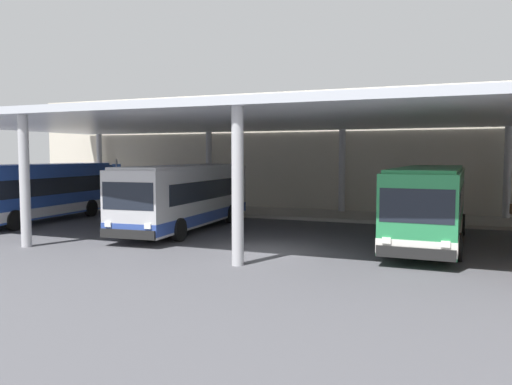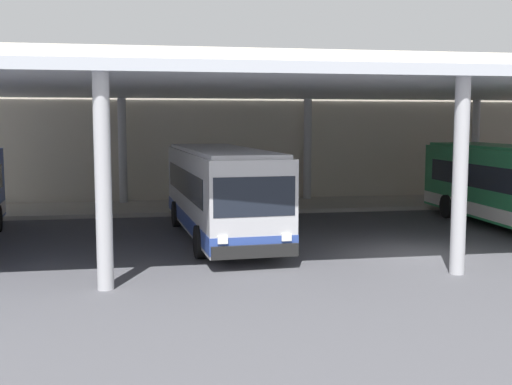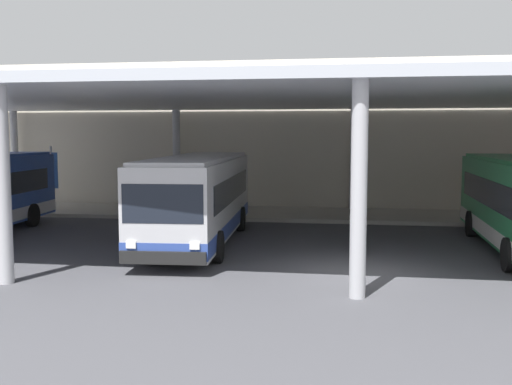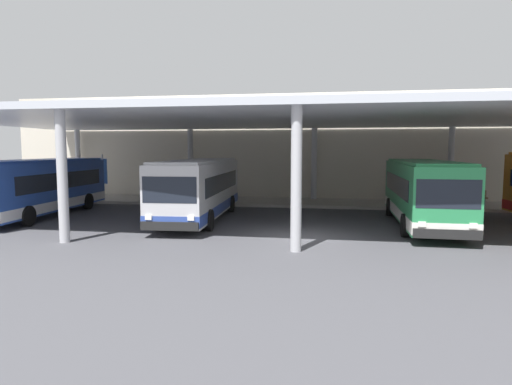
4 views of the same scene
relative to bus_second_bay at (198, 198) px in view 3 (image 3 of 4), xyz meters
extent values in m
plane|color=#47474C|center=(5.64, -4.00, -1.66)|extent=(200.00, 200.00, 0.00)
cube|color=#A39E93|center=(5.64, 7.75, -1.57)|extent=(42.00, 4.50, 0.18)
cube|color=beige|center=(5.64, 11.00, 2.26)|extent=(48.00, 1.60, 7.83)
cube|color=silver|center=(5.64, 1.50, 3.74)|extent=(40.00, 17.00, 0.30)
cylinder|color=#B2B2B7|center=(-12.86, 9.50, 0.97)|extent=(0.40, 0.40, 5.25)
cylinder|color=#B2B2B7|center=(-3.61, -6.50, 0.97)|extent=(0.40, 0.40, 5.25)
cylinder|color=#B2B2B7|center=(-3.61, 9.50, 0.97)|extent=(0.40, 0.40, 5.25)
cylinder|color=#B2B2B7|center=(5.64, -6.50, 0.97)|extent=(0.40, 0.40, 5.25)
cylinder|color=#B2B2B7|center=(5.64, 9.50, 0.97)|extent=(0.40, 0.40, 5.25)
cylinder|color=black|center=(-8.05, 2.67, -1.16)|extent=(0.35, 1.02, 1.00)
cube|color=#B7B7BC|center=(0.00, 0.00, 0.04)|extent=(3.15, 10.54, 2.70)
cube|color=#2D4799|center=(0.00, 0.00, -0.96)|extent=(3.17, 10.56, 0.50)
cube|color=black|center=(-0.01, 0.15, 0.34)|extent=(3.07, 8.67, 0.90)
cube|color=black|center=(0.32, -5.14, 0.39)|extent=(2.30, 0.26, 1.10)
cube|color=black|center=(0.33, -5.23, -1.11)|extent=(2.46, 0.31, 0.36)
cube|color=silver|center=(0.00, 0.00, 1.45)|extent=(2.92, 10.11, 0.12)
cube|color=yellow|center=(0.32, -5.11, 1.21)|extent=(1.75, 0.23, 0.28)
cube|color=white|center=(-0.57, -5.28, -0.76)|extent=(0.28, 0.10, 0.20)
cube|color=white|center=(1.23, -5.16, -0.76)|extent=(0.28, 0.10, 0.20)
cylinder|color=black|center=(-1.02, -3.30, -1.16)|extent=(0.34, 1.02, 1.00)
cylinder|color=black|center=(1.43, -3.14, -1.16)|extent=(0.34, 1.02, 1.00)
cylinder|color=black|center=(-1.40, 2.78, -1.16)|extent=(0.34, 1.02, 1.00)
cylinder|color=black|center=(1.04, 2.93, -1.16)|extent=(0.34, 1.02, 1.00)
cylinder|color=black|center=(10.00, -3.06, -1.16)|extent=(0.30, 1.01, 1.00)
cylinder|color=black|center=(10.13, 3.02, -1.16)|extent=(0.30, 1.01, 1.00)
cylinder|color=#B2B2B7|center=(-9.37, 6.95, 0.12)|extent=(0.12, 0.12, 3.20)
cube|color=#285199|center=(-9.37, 6.93, 0.51)|extent=(0.70, 0.04, 1.80)
camera|label=1|loc=(12.42, -21.78, 2.00)|focal=35.68mm
camera|label=2|loc=(-2.67, -22.25, 2.41)|focal=44.99mm
camera|label=3|loc=(5.39, -20.84, 2.30)|focal=41.64mm
camera|label=4|loc=(6.89, -22.21, 2.02)|focal=30.73mm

